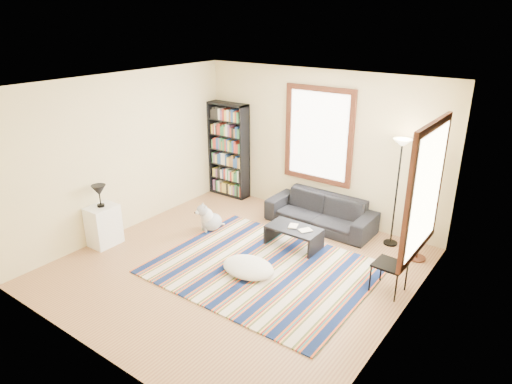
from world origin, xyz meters
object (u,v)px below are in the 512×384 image
Objects in this scene: white_cabinet at (104,225)px; side_table at (419,244)px; dog at (212,217)px; sofa at (320,212)px; bookshelf at (229,150)px; coffee_table at (294,237)px; floor_lamp at (396,194)px; folding_chair at (390,265)px; floor_cushion at (248,267)px.

side_table is at bearing 29.73° from white_cabinet.
side_table is 1.03× the size of dog.
dog is (-3.38, -1.15, -0.01)m from side_table.
sofa is 2.50m from bookshelf.
side_table is at bearing 24.18° from coffee_table.
folding_chair is (0.48, -1.42, -0.50)m from floor_lamp.
dog is at bearing -139.23° from sofa.
floor_lamp is at bearing -2.63° from bookshelf.
bookshelf is at bearing 173.96° from sofa.
floor_cushion is 1.56× the size of side_table.
bookshelf is 3.80× the size of dog.
dog is (-1.55, -0.33, 0.08)m from coffee_table.
side_table is 0.77× the size of white_cabinet.
floor_lamp is 3.53× the size of dog.
bookshelf is at bearing 152.73° from coffee_table.
dog reaches higher than floor_cushion.
dog is (-3.33, 0.02, -0.17)m from folding_chair.
white_cabinet is (-2.67, -1.82, 0.17)m from coffee_table.
floor_cushion is 1.66m from dog.
coffee_table is 0.48× the size of floor_lamp.
floor_lamp is (1.32, 0.10, 0.64)m from sofa.
coffee_table is 1.58m from dog.
coffee_table is 1.83m from folding_chair.
bookshelf reaches higher than sofa.
white_cabinet is (-4.50, -2.64, 0.08)m from side_table.
floor_cushion is 2.74m from floor_lamp.
sofa is 3.72× the size of side_table.
sofa is at bearing 45.85° from white_cabinet.
side_table is (1.85, -0.15, -0.02)m from sofa.
dog is (0.86, -1.57, -0.74)m from bookshelf.
folding_chair is (-0.05, -1.17, 0.16)m from side_table.
bookshelf is 3.43m from floor_cushion.
sofa is 3.81× the size of dog.
floor_cushion is (-0.09, -2.11, -0.19)m from sofa.
dog is (-1.53, -1.30, -0.03)m from sofa.
dog is at bearing -161.24° from side_table.
white_cabinet reaches higher than floor_cushion.
coffee_table is 1.14m from floor_cushion.
bookshelf reaches higher than side_table.
floor_lamp reaches higher than floor_cushion.
floor_lamp reaches higher than sofa.
dog is (1.12, 1.49, -0.09)m from white_cabinet.
sofa reaches higher than floor_cushion.
folding_chair is at bearing 22.68° from floor_cushion.
white_cabinet is at bearing -165.07° from floor_cushion.
side_table reaches higher than coffee_table.
sofa is at bearing -6.46° from bookshelf.
white_cabinet is 1.87m from dog.
floor_cushion is at bearing -122.52° from floor_lamp.
bookshelf is 3.70× the size of side_table.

